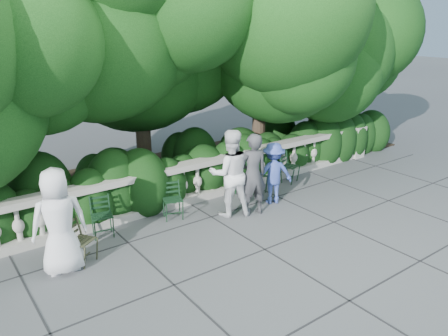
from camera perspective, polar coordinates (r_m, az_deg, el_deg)
ground at (r=9.49m, az=3.61°, el=-7.30°), size 90.00×90.00×0.00m
balustrade at (r=10.63m, az=-2.56°, el=-1.50°), size 12.00×0.44×1.00m
shrub_hedge at (r=11.75m, az=-5.79°, el=-2.07°), size 15.00×2.60×1.70m
tree_canopy at (r=11.51m, az=-3.90°, el=17.73°), size 15.04×6.52×6.78m
chair_a at (r=9.67m, az=-6.44°, el=-6.88°), size 0.57×0.59×0.84m
chair_b at (r=9.19m, az=-15.27°, el=-8.93°), size 0.53×0.56×0.84m
chair_d at (r=11.09m, az=4.63°, el=-3.35°), size 0.55×0.58×0.84m
chair_e at (r=10.88m, az=3.07°, el=-3.76°), size 0.50×0.54×0.84m
chair_f at (r=11.91m, az=9.15°, el=-1.94°), size 0.58×0.60×0.84m
chair_weathered at (r=8.39m, az=-16.98°, el=-11.93°), size 0.63×0.64×0.84m
person_businessman at (r=7.93m, az=-20.75°, el=-6.55°), size 1.00×0.72×1.89m
person_woman_grey at (r=9.63m, az=3.74°, el=-0.87°), size 0.77×0.60×1.87m
person_casual_man at (r=9.56m, az=0.83°, el=-0.68°), size 1.17×1.07×1.96m
person_older_blue at (r=10.35m, az=6.43°, el=-0.68°), size 1.09×0.87×1.48m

